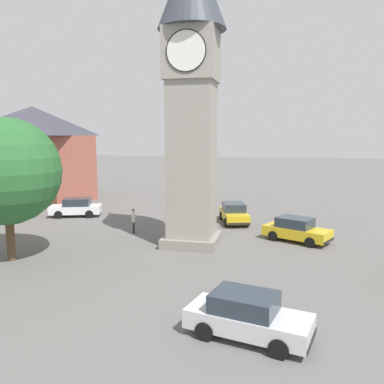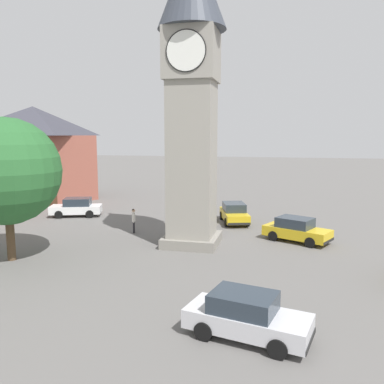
{
  "view_description": "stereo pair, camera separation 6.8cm",
  "coord_description": "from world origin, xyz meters",
  "px_view_note": "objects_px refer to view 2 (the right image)",
  "views": [
    {
      "loc": [
        5.22,
        -23.21,
        6.71
      ],
      "look_at": [
        0.0,
        0.0,
        3.28
      ],
      "focal_mm": 37.04,
      "sensor_mm": 36.0,
      "label": 1
    },
    {
      "loc": [
        5.28,
        -23.2,
        6.71
      ],
      "look_at": [
        0.0,
        0.0,
        3.28
      ],
      "focal_mm": 37.04,
      "sensor_mm": 36.0,
      "label": 2
    }
  ],
  "objects_px": {
    "car_blue_kerb": "(296,230)",
    "tree": "(6,171)",
    "car_red_corner": "(234,213)",
    "car_white_side": "(76,207)",
    "building_shop_left": "(35,154)",
    "pedestrian": "(134,219)",
    "car_silver_kerb": "(246,316)",
    "clock_tower": "(192,70)"
  },
  "relations": [
    {
      "from": "car_blue_kerb",
      "to": "tree",
      "type": "xyz_separation_m",
      "value": [
        -15.15,
        -7.32,
        4.06
      ]
    },
    {
      "from": "car_blue_kerb",
      "to": "pedestrian",
      "type": "height_order",
      "value": "pedestrian"
    },
    {
      "from": "clock_tower",
      "to": "pedestrian",
      "type": "relative_size",
      "value": 10.64
    },
    {
      "from": "car_silver_kerb",
      "to": "tree",
      "type": "distance_m",
      "value": 14.81
    },
    {
      "from": "car_silver_kerb",
      "to": "pedestrian",
      "type": "distance_m",
      "value": 15.46
    },
    {
      "from": "car_blue_kerb",
      "to": "tree",
      "type": "distance_m",
      "value": 17.31
    },
    {
      "from": "car_red_corner",
      "to": "pedestrian",
      "type": "xyz_separation_m",
      "value": [
        -6.38,
        -4.75,
        0.25
      ]
    },
    {
      "from": "car_silver_kerb",
      "to": "car_red_corner",
      "type": "relative_size",
      "value": 0.99
    },
    {
      "from": "car_silver_kerb",
      "to": "car_white_side",
      "type": "xyz_separation_m",
      "value": [
        -15.59,
        16.94,
        0.0
      ]
    },
    {
      "from": "clock_tower",
      "to": "car_blue_kerb",
      "type": "distance_m",
      "value": 11.77
    },
    {
      "from": "car_red_corner",
      "to": "building_shop_left",
      "type": "xyz_separation_m",
      "value": [
        -20.62,
        5.27,
        4.09
      ]
    },
    {
      "from": "clock_tower",
      "to": "pedestrian",
      "type": "bearing_deg",
      "value": 156.72
    },
    {
      "from": "car_white_side",
      "to": "tree",
      "type": "height_order",
      "value": "tree"
    },
    {
      "from": "car_silver_kerb",
      "to": "car_red_corner",
      "type": "xyz_separation_m",
      "value": [
        -2.48,
        17.4,
        0.0
      ]
    },
    {
      "from": "pedestrian",
      "to": "tree",
      "type": "relative_size",
      "value": 0.22
    },
    {
      "from": "car_blue_kerb",
      "to": "car_white_side",
      "type": "relative_size",
      "value": 1.0
    },
    {
      "from": "car_blue_kerb",
      "to": "car_white_side",
      "type": "bearing_deg",
      "value": 166.89
    },
    {
      "from": "tree",
      "to": "clock_tower",
      "type": "bearing_deg",
      "value": 30.31
    },
    {
      "from": "car_white_side",
      "to": "pedestrian",
      "type": "relative_size",
      "value": 2.63
    },
    {
      "from": "tree",
      "to": "car_red_corner",
      "type": "bearing_deg",
      "value": 48.13
    },
    {
      "from": "car_white_side",
      "to": "pedestrian",
      "type": "distance_m",
      "value": 7.97
    },
    {
      "from": "building_shop_left",
      "to": "car_white_side",
      "type": "bearing_deg",
      "value": -37.37
    },
    {
      "from": "tree",
      "to": "car_blue_kerb",
      "type": "bearing_deg",
      "value": 25.78
    },
    {
      "from": "car_red_corner",
      "to": "pedestrian",
      "type": "bearing_deg",
      "value": -143.37
    },
    {
      "from": "clock_tower",
      "to": "tree",
      "type": "bearing_deg",
      "value": -149.69
    },
    {
      "from": "car_blue_kerb",
      "to": "building_shop_left",
      "type": "bearing_deg",
      "value": 158.61
    },
    {
      "from": "tree",
      "to": "car_white_side",
      "type": "bearing_deg",
      "value": 102.14
    },
    {
      "from": "car_blue_kerb",
      "to": "tree",
      "type": "relative_size",
      "value": 0.58
    },
    {
      "from": "car_silver_kerb",
      "to": "car_white_side",
      "type": "bearing_deg",
      "value": 132.63
    },
    {
      "from": "car_silver_kerb",
      "to": "car_red_corner",
      "type": "height_order",
      "value": "same"
    },
    {
      "from": "car_red_corner",
      "to": "tree",
      "type": "bearing_deg",
      "value": -131.87
    },
    {
      "from": "car_white_side",
      "to": "building_shop_left",
      "type": "xyz_separation_m",
      "value": [
        -7.52,
        5.74,
        4.09
      ]
    },
    {
      "from": "tree",
      "to": "car_silver_kerb",
      "type": "bearing_deg",
      "value": -22.79
    },
    {
      "from": "clock_tower",
      "to": "car_silver_kerb",
      "type": "relative_size",
      "value": 4.08
    },
    {
      "from": "car_blue_kerb",
      "to": "car_red_corner",
      "type": "height_order",
      "value": "same"
    },
    {
      "from": "pedestrian",
      "to": "building_shop_left",
      "type": "distance_m",
      "value": 17.83
    },
    {
      "from": "building_shop_left",
      "to": "car_silver_kerb",
      "type": "bearing_deg",
      "value": -44.46
    },
    {
      "from": "pedestrian",
      "to": "building_shop_left",
      "type": "relative_size",
      "value": 0.13
    },
    {
      "from": "car_white_side",
      "to": "clock_tower",
      "type": "bearing_deg",
      "value": -28.94
    },
    {
      "from": "tree",
      "to": "pedestrian",
      "type": "bearing_deg",
      "value": 59.13
    },
    {
      "from": "pedestrian",
      "to": "clock_tower",
      "type": "bearing_deg",
      "value": -23.28
    },
    {
      "from": "clock_tower",
      "to": "car_red_corner",
      "type": "xyz_separation_m",
      "value": [
        1.81,
        6.71,
        -9.71
      ]
    }
  ]
}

